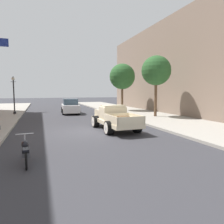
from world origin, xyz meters
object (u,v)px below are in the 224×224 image
(street_lamp_far, at_px, (14,92))
(street_tree_nearest, at_px, (156,71))
(car_background_white, at_px, (70,107))
(street_tree_second, at_px, (122,77))
(motorcycle_parked, at_px, (25,150))
(hotrod_truck_cream, at_px, (113,118))

(street_lamp_far, distance_m, street_tree_nearest, 14.36)
(street_lamp_far, xyz_separation_m, street_tree_nearest, (12.73, -6.35, 1.97))
(car_background_white, xyz_separation_m, street_tree_second, (6.47, 0.58, 3.50))
(motorcycle_parked, bearing_deg, hotrod_truck_cream, 45.59)
(hotrod_truck_cream, relative_size, street_lamp_far, 1.30)
(car_background_white, bearing_deg, street_tree_nearest, -42.03)
(hotrod_truck_cream, bearing_deg, car_background_white, 97.26)
(street_lamp_far, bearing_deg, street_tree_nearest, -26.50)
(street_tree_nearest, xyz_separation_m, street_tree_second, (-0.59, 6.94, -0.09))
(car_background_white, bearing_deg, street_tree_second, 5.08)
(hotrod_truck_cream, relative_size, street_tree_second, 0.88)
(car_background_white, distance_m, street_tree_second, 7.38)
(hotrod_truck_cream, xyz_separation_m, street_lamp_far, (-7.03, 10.66, 1.63))
(motorcycle_parked, distance_m, street_tree_second, 19.66)
(street_lamp_far, bearing_deg, hotrod_truck_cream, -56.58)
(street_lamp_far, bearing_deg, street_tree_second, 2.78)
(hotrod_truck_cream, bearing_deg, motorcycle_parked, -134.41)
(hotrod_truck_cream, distance_m, street_tree_nearest, 8.00)
(hotrod_truck_cream, height_order, street_tree_second, street_tree_second)
(hotrod_truck_cream, xyz_separation_m, motorcycle_parked, (-5.04, -5.15, -0.31))
(hotrod_truck_cream, distance_m, street_lamp_far, 12.87)
(car_background_white, bearing_deg, hotrod_truck_cream, -82.74)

